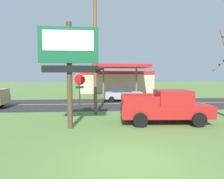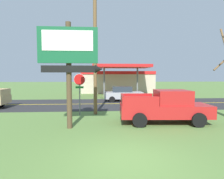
{
  "view_description": "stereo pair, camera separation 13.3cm",
  "coord_description": "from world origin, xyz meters",
  "px_view_note": "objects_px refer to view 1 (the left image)",
  "views": [
    {
      "loc": [
        -1.11,
        -6.1,
        2.78
      ],
      "look_at": [
        0.0,
        8.0,
        1.8
      ],
      "focal_mm": 30.82,
      "sensor_mm": 36.0,
      "label": 1
    },
    {
      "loc": [
        -0.98,
        -6.11,
        2.78
      ],
      "look_at": [
        0.0,
        8.0,
        1.8
      ],
      "focal_mm": 30.82,
      "sensor_mm": 36.0,
      "label": 2
    }
  ],
  "objects_px": {
    "motel_sign": "(70,56)",
    "utility_pole": "(95,41)",
    "pickup_red_parked_on_lawn": "(166,107)",
    "gas_station": "(116,81)",
    "stop_sign": "(80,87)",
    "car_silver_near_lane": "(122,94)"
  },
  "relations": [
    {
      "from": "stop_sign",
      "to": "pickup_red_parked_on_lawn",
      "type": "xyz_separation_m",
      "value": [
        5.3,
        -2.6,
        -1.06
      ]
    },
    {
      "from": "motel_sign",
      "to": "pickup_red_parked_on_lawn",
      "type": "height_order",
      "value": "motel_sign"
    },
    {
      "from": "motel_sign",
      "to": "car_silver_near_lane",
      "type": "relative_size",
      "value": 1.33
    },
    {
      "from": "utility_pole",
      "to": "gas_station",
      "type": "xyz_separation_m",
      "value": [
        3.43,
        19.1,
        -3.37
      ]
    },
    {
      "from": "stop_sign",
      "to": "gas_station",
      "type": "height_order",
      "value": "gas_station"
    },
    {
      "from": "pickup_red_parked_on_lawn",
      "to": "stop_sign",
      "type": "bearing_deg",
      "value": 153.89
    },
    {
      "from": "motel_sign",
      "to": "utility_pole",
      "type": "bearing_deg",
      "value": 72.11
    },
    {
      "from": "stop_sign",
      "to": "car_silver_near_lane",
      "type": "bearing_deg",
      "value": 61.65
    },
    {
      "from": "utility_pole",
      "to": "motel_sign",
      "type": "bearing_deg",
      "value": -107.89
    },
    {
      "from": "stop_sign",
      "to": "car_silver_near_lane",
      "type": "distance_m",
      "value": 8.56
    },
    {
      "from": "stop_sign",
      "to": "utility_pole",
      "type": "relative_size",
      "value": 0.3
    },
    {
      "from": "stop_sign",
      "to": "gas_station",
      "type": "xyz_separation_m",
      "value": [
        4.54,
        19.45,
        -0.08
      ]
    },
    {
      "from": "stop_sign",
      "to": "gas_station",
      "type": "relative_size",
      "value": 0.25
    },
    {
      "from": "utility_pole",
      "to": "pickup_red_parked_on_lawn",
      "type": "relative_size",
      "value": 1.87
    },
    {
      "from": "motel_sign",
      "to": "utility_pole",
      "type": "relative_size",
      "value": 0.56
    },
    {
      "from": "pickup_red_parked_on_lawn",
      "to": "car_silver_near_lane",
      "type": "height_order",
      "value": "pickup_red_parked_on_lawn"
    },
    {
      "from": "motel_sign",
      "to": "stop_sign",
      "type": "relative_size",
      "value": 1.89
    },
    {
      "from": "motel_sign",
      "to": "car_silver_near_lane",
      "type": "distance_m",
      "value": 12.1
    },
    {
      "from": "car_silver_near_lane",
      "to": "utility_pole",
      "type": "bearing_deg",
      "value": -112.32
    },
    {
      "from": "utility_pole",
      "to": "car_silver_near_lane",
      "type": "height_order",
      "value": "utility_pole"
    },
    {
      "from": "motel_sign",
      "to": "car_silver_near_lane",
      "type": "height_order",
      "value": "motel_sign"
    },
    {
      "from": "gas_station",
      "to": "utility_pole",
      "type": "bearing_deg",
      "value": -100.19
    }
  ]
}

